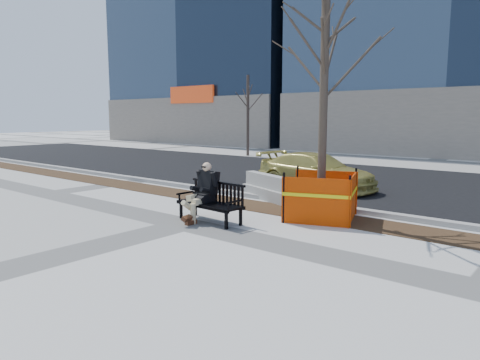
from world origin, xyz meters
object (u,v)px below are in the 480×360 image
object	(u,v)px
sedan	(316,189)
jersey_barrier_left	(272,200)
bench	(210,222)
seated_man	(204,220)
tree_fence	(320,218)

from	to	relation	value
sedan	jersey_barrier_left	bearing A→B (deg)	-174.83
bench	jersey_barrier_left	world-z (taller)	bench
seated_man	tree_fence	world-z (taller)	tree_fence
sedan	jersey_barrier_left	size ratio (longest dim) A/B	1.62
jersey_barrier_left	seated_man	bearing A→B (deg)	-65.43
seated_man	sedan	world-z (taller)	seated_man
seated_man	tree_fence	distance (m)	2.74
bench	tree_fence	bearing A→B (deg)	50.48
bench	seated_man	size ratio (longest dim) A/B	1.27
bench	jersey_barrier_left	distance (m)	3.06
seated_man	jersey_barrier_left	world-z (taller)	seated_man
bench	sedan	xyz separation A→B (m)	(-0.43, 5.56, 0.00)
tree_fence	sedan	world-z (taller)	tree_fence
tree_fence	jersey_barrier_left	world-z (taller)	tree_fence
tree_fence	sedan	size ratio (longest dim) A/B	1.40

